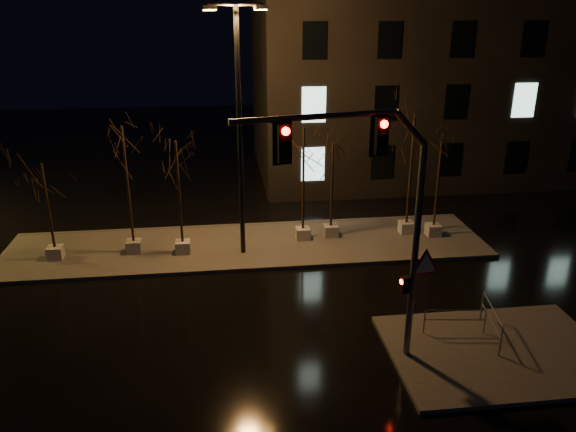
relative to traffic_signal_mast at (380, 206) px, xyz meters
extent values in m
plane|color=black|center=(-3.25, 3.57, -5.30)|extent=(90.00, 90.00, 0.00)
cube|color=#4A4642|center=(-3.25, 9.57, -5.23)|extent=(22.00, 5.00, 0.15)
cube|color=#4A4642|center=(4.25, 0.07, -5.23)|extent=(7.00, 5.00, 0.15)
cube|color=black|center=(10.75, 21.57, 2.20)|extent=(25.00, 12.00, 15.00)
cube|color=#B4B2A8|center=(-11.69, 9.06, -4.88)|extent=(0.65, 0.65, 0.55)
cylinder|color=black|center=(-11.69, 9.06, -2.74)|extent=(0.11, 0.11, 3.73)
cube|color=#B4B2A8|center=(-8.37, 9.31, -4.88)|extent=(0.65, 0.65, 0.55)
cylinder|color=black|center=(-8.37, 9.31, -2.03)|extent=(0.11, 0.11, 5.15)
cube|color=#B4B2A8|center=(-6.20, 8.98, -4.88)|extent=(0.65, 0.65, 0.55)
cylinder|color=black|center=(-6.20, 8.98, -2.33)|extent=(0.11, 0.11, 4.54)
cube|color=#B4B2A8|center=(-0.65, 9.87, -4.88)|extent=(0.65, 0.65, 0.55)
cylinder|color=black|center=(-0.65, 9.87, -2.21)|extent=(0.11, 0.11, 4.78)
cube|color=#B4B2A8|center=(0.72, 10.05, -4.88)|extent=(0.65, 0.65, 0.55)
cylinder|color=black|center=(0.72, 10.05, -2.61)|extent=(0.11, 0.11, 3.99)
cube|color=#B4B2A8|center=(4.43, 10.01, -4.88)|extent=(0.65, 0.65, 0.55)
cylinder|color=black|center=(4.43, 10.01, -1.99)|extent=(0.11, 0.11, 5.22)
cube|color=#B4B2A8|center=(5.62, 9.53, -4.88)|extent=(0.65, 0.65, 0.55)
cylinder|color=black|center=(5.62, 9.53, -2.58)|extent=(0.11, 0.11, 4.05)
cylinder|color=slate|center=(1.25, 0.26, -1.75)|extent=(0.20, 0.20, 6.81)
cylinder|color=slate|center=(-1.91, -0.39, 2.61)|extent=(4.48, 1.06, 0.16)
cube|color=black|center=(-0.09, -0.01, 1.99)|extent=(0.38, 0.31, 1.02)
cube|color=black|center=(-2.76, -0.56, 1.99)|extent=(0.38, 0.31, 1.02)
cube|color=black|center=(1.00, 0.21, -2.65)|extent=(0.29, 0.25, 0.51)
cone|color=red|center=(1.59, 0.27, -2.09)|extent=(1.16, 0.27, 1.18)
sphere|color=#FF0C07|center=(1.25, 0.26, 2.33)|extent=(0.20, 0.20, 0.20)
cylinder|color=black|center=(-3.53, 8.70, 0.05)|extent=(0.21, 0.21, 10.41)
cylinder|color=black|center=(-3.53, 8.70, 5.26)|extent=(2.21, 0.80, 0.10)
cube|color=#FFA432|center=(-4.52, 8.38, 5.10)|extent=(0.58, 0.44, 0.21)
cube|color=#FFA432|center=(-2.54, 9.02, 5.10)|extent=(0.58, 0.44, 0.21)
cylinder|color=slate|center=(2.20, 1.33, -4.74)|extent=(0.05, 0.05, 0.83)
cylinder|color=slate|center=(4.22, 1.07, -4.74)|extent=(0.05, 0.05, 0.83)
cylinder|color=slate|center=(3.21, 1.20, -4.27)|extent=(2.02, 0.30, 0.04)
cylinder|color=slate|center=(3.21, 1.20, -4.64)|extent=(2.02, 0.30, 0.04)
cylinder|color=slate|center=(4.11, -0.24, -4.65)|extent=(0.06, 0.06, 1.00)
cylinder|color=slate|center=(4.51, 1.95, -4.65)|extent=(0.06, 0.06, 1.00)
cylinder|color=slate|center=(4.31, 0.86, -4.09)|extent=(0.44, 2.20, 0.04)
cylinder|color=slate|center=(4.31, 0.86, -4.54)|extent=(0.44, 2.20, 0.04)
camera|label=1|loc=(-4.37, -14.33, 5.29)|focal=35.00mm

